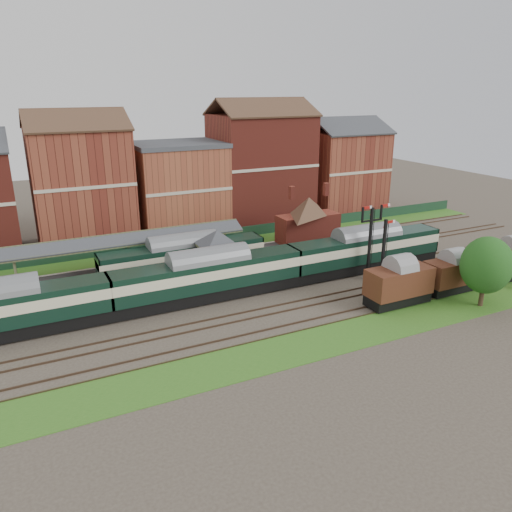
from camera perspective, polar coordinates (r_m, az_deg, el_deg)
name	(u,v)px	position (r m, az deg, el deg)	size (l,w,h in m)	color
ground	(258,290)	(51.25, 0.19, -3.95)	(160.00, 160.00, 0.00)	#473D33
grass_back	(203,247)	(65.09, -6.09, 0.99)	(90.00, 4.50, 0.06)	#2D6619
grass_front	(323,341)	(41.88, 7.62, -9.58)	(90.00, 5.00, 0.06)	#2D6619
fence	(197,238)	(66.68, -6.71, 2.05)	(90.00, 0.12, 1.50)	#193823
platform	(181,264)	(57.81, -8.58, -0.94)	(55.00, 3.40, 1.00)	#2D2D2D
signal_box	(218,256)	(51.76, -4.38, 0.00)	(5.40, 5.40, 6.00)	#6E805B
brick_hut	(285,263)	(55.70, 3.31, -0.77)	(3.20, 2.64, 2.94)	maroon
station_building	(308,219)	(63.68, 5.99, 4.27)	(8.10, 8.10, 5.90)	maroon
canopy	(125,237)	(55.18, -14.71, 2.14)	(26.00, 3.89, 4.08)	#4E5434
semaphore_bracket	(370,239)	(53.95, 12.94, 1.96)	(3.60, 0.25, 8.18)	black
semaphore_siding	(383,258)	(49.58, 14.31, -0.22)	(1.23, 0.25, 8.00)	black
town_backdrop	(178,183)	(71.64, -8.95, 8.27)	(69.00, 10.00, 16.00)	maroon
dmu_train	(209,275)	(48.37, -5.40, -2.23)	(56.60, 2.97, 4.35)	black
platform_railcar	(184,258)	(54.07, -8.28, -0.18)	(17.97, 2.83, 4.14)	black
goods_van_a	(399,283)	(49.13, 16.01, -3.00)	(6.39, 2.77, 3.87)	black
goods_van_b	(452,273)	(53.91, 21.54, -1.84)	(5.88, 2.55, 3.57)	black
goods_van_c	(512,260)	(60.48, 27.23, -0.37)	(6.17, 2.67, 3.74)	black
tree_far	(486,265)	(50.88, 24.84, -0.96)	(4.69, 4.69, 6.85)	#382619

